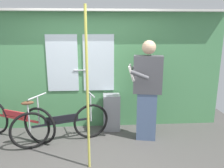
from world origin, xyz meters
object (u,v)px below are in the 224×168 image
at_px(bicycle_leaning_behind, 16,120).
at_px(passenger_reading_newspaper, 147,89).
at_px(bicycle_near_door, 61,124).
at_px(handrail_pole, 87,92).
at_px(trash_bin_by_wall, 112,112).

distance_m(bicycle_leaning_behind, passenger_reading_newspaper, 2.44).
bearing_deg(passenger_reading_newspaper, bicycle_near_door, 13.84).
bearing_deg(handrail_pole, bicycle_leaning_behind, 143.97).
bearing_deg(bicycle_near_door, bicycle_leaning_behind, 145.94).
xyz_separation_m(bicycle_leaning_behind, passenger_reading_newspaper, (2.37, -0.17, 0.59)).
height_order(bicycle_near_door, trash_bin_by_wall, bicycle_near_door).
relative_size(bicycle_near_door, trash_bin_by_wall, 2.27).
height_order(trash_bin_by_wall, handrail_pole, handrail_pole).
bearing_deg(handrail_pole, trash_bin_by_wall, 72.10).
xyz_separation_m(bicycle_leaning_behind, trash_bin_by_wall, (1.77, 0.27, -0.00)).
bearing_deg(trash_bin_by_wall, handrail_pole, -107.90).
distance_m(bicycle_leaning_behind, trash_bin_by_wall, 1.79).
distance_m(bicycle_near_door, bicycle_leaning_behind, 0.89).
relative_size(passenger_reading_newspaper, handrail_pole, 0.78).
bearing_deg(handrail_pole, bicycle_near_door, 123.75).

